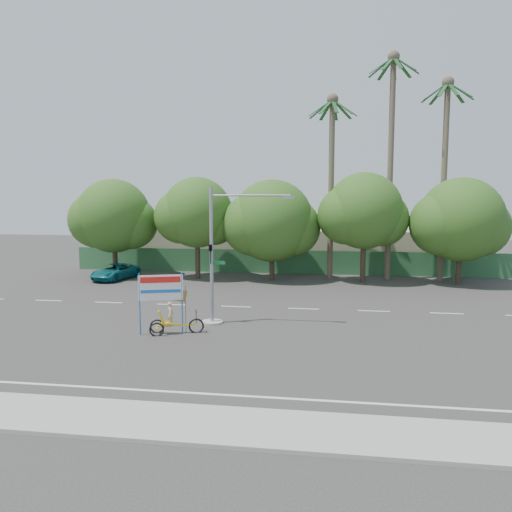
# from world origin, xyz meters

# --- Properties ---
(ground) EXTENTS (120.00, 120.00, 0.00)m
(ground) POSITION_xyz_m (0.00, 0.00, 0.00)
(ground) COLOR #33302D
(ground) RESTS_ON ground
(sidewalk_near) EXTENTS (50.00, 2.40, 0.12)m
(sidewalk_near) POSITION_xyz_m (0.00, -7.50, 0.06)
(sidewalk_near) COLOR gray
(sidewalk_near) RESTS_ON ground
(fence) EXTENTS (38.00, 0.08, 2.00)m
(fence) POSITION_xyz_m (0.00, 21.50, 1.00)
(fence) COLOR #336B3D
(fence) RESTS_ON ground
(building_left) EXTENTS (12.00, 8.00, 4.00)m
(building_left) POSITION_xyz_m (-10.00, 26.00, 2.00)
(building_left) COLOR #C0B699
(building_left) RESTS_ON ground
(building_right) EXTENTS (14.00, 8.00, 3.60)m
(building_right) POSITION_xyz_m (8.00, 26.00, 1.80)
(building_right) COLOR #C0B699
(building_right) RESTS_ON ground
(tree_far_left) EXTENTS (7.14, 6.00, 7.96)m
(tree_far_left) POSITION_xyz_m (-14.05, 18.00, 4.76)
(tree_far_left) COLOR #473828
(tree_far_left) RESTS_ON ground
(tree_left) EXTENTS (6.66, 5.60, 8.07)m
(tree_left) POSITION_xyz_m (-7.05, 18.00, 5.06)
(tree_left) COLOR #473828
(tree_left) RESTS_ON ground
(tree_center) EXTENTS (7.62, 6.40, 7.85)m
(tree_center) POSITION_xyz_m (-1.05, 18.00, 4.47)
(tree_center) COLOR #473828
(tree_center) RESTS_ON ground
(tree_right) EXTENTS (6.90, 5.80, 8.36)m
(tree_right) POSITION_xyz_m (5.95, 18.00, 5.24)
(tree_right) COLOR #473828
(tree_right) RESTS_ON ground
(tree_far_right) EXTENTS (7.38, 6.20, 7.94)m
(tree_far_right) POSITION_xyz_m (12.95, 18.00, 4.64)
(tree_far_right) COLOR #473828
(tree_far_right) RESTS_ON ground
(palm_tall) EXTENTS (3.73, 3.79, 17.45)m
(palm_tall) POSITION_xyz_m (8.00, 19.50, 10.46)
(palm_tall) COLOR #70604C
(palm_tall) RESTS_ON ground
(palm_mid) EXTENTS (3.73, 3.79, 15.45)m
(palm_mid) POSITION_xyz_m (12.00, 19.50, 9.40)
(palm_mid) COLOR #70604C
(palm_mid) RESTS_ON ground
(palm_short) EXTENTS (3.73, 3.79, 14.45)m
(palm_short) POSITION_xyz_m (3.50, 19.50, 8.86)
(palm_short) COLOR #70604C
(palm_short) RESTS_ON ground
(traffic_signal) EXTENTS (4.72, 1.10, 7.00)m
(traffic_signal) POSITION_xyz_m (-2.20, 3.98, 2.92)
(traffic_signal) COLOR gray
(traffic_signal) RESTS_ON ground
(trike_billboard) EXTENTS (2.93, 1.23, 2.99)m
(trike_billboard) POSITION_xyz_m (-4.11, 1.66, 1.20)
(trike_billboard) COLOR black
(trike_billboard) RESTS_ON ground
(pickup_truck) EXTENTS (2.97, 4.83, 1.25)m
(pickup_truck) POSITION_xyz_m (-13.28, 16.33, 0.62)
(pickup_truck) COLOR #0F646E
(pickup_truck) RESTS_ON ground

